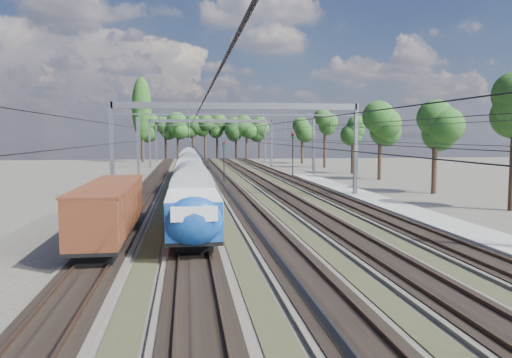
{
  "coord_description": "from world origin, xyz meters",
  "views": [
    {
      "loc": [
        -4.84,
        -16.63,
        5.96
      ],
      "look_at": [
        0.2,
        19.19,
        2.8
      ],
      "focal_mm": 35.0,
      "sensor_mm": 36.0,
      "label": 1
    }
  ],
  "objects": [
    {
      "name": "tree_belt",
      "position": [
        5.43,
        95.8,
        7.98
      ],
      "size": [
        39.64,
        101.83,
        11.6
      ],
      "color": "black",
      "rests_on": "ground"
    },
    {
      "name": "signal_far",
      "position": [
        10.49,
        54.12,
        4.05
      ],
      "size": [
        0.46,
        0.42,
        6.4
      ],
      "rotation": [
        0.0,
        0.0,
        -0.39
      ],
      "color": "black",
      "rests_on": "ground"
    },
    {
      "name": "signal_near",
      "position": [
        -0.09,
        46.22,
        3.32
      ],
      "size": [
        0.35,
        0.32,
        5.25
      ],
      "rotation": [
        0.0,
        0.0,
        0.14
      ],
      "color": "black",
      "rests_on": "ground"
    },
    {
      "name": "poplar",
      "position": [
        -14.5,
        98.0,
        11.89
      ],
      "size": [
        4.4,
        4.4,
        19.04
      ],
      "color": "black",
      "rests_on": "ground"
    },
    {
      "name": "freight_boxcar",
      "position": [
        -9.0,
        11.32,
        1.96
      ],
      "size": [
        2.58,
        12.44,
        3.21
      ],
      "color": "black",
      "rests_on": "ground"
    },
    {
      "name": "ground",
      "position": [
        0.0,
        0.0,
        0.0
      ],
      "size": [
        220.0,
        220.0,
        0.0
      ],
      "primitive_type": "plane",
      "color": "#47423A",
      "rests_on": "ground"
    },
    {
      "name": "track_bed",
      "position": [
        -0.0,
        45.0,
        0.1
      ],
      "size": [
        21.0,
        130.0,
        0.34
      ],
      "color": "#47423A",
      "rests_on": "ground"
    },
    {
      "name": "emu_train",
      "position": [
        -4.5,
        34.9,
        2.4
      ],
      "size": [
        2.79,
        59.05,
        4.08
      ],
      "color": "black",
      "rests_on": "ground"
    },
    {
      "name": "worker",
      "position": [
        -1.07,
        69.41,
        0.83
      ],
      "size": [
        0.57,
        0.7,
        1.66
      ],
      "primitive_type": "imported",
      "rotation": [
        0.0,
        0.0,
        1.25
      ],
      "color": "black",
      "rests_on": "ground"
    },
    {
      "name": "platform",
      "position": [
        12.0,
        20.0,
        0.15
      ],
      "size": [
        3.0,
        70.0,
        0.3
      ],
      "primitive_type": "cube",
      "color": "gray",
      "rests_on": "ground"
    },
    {
      "name": "catenary",
      "position": [
        0.33,
        52.69,
        6.4
      ],
      "size": [
        25.65,
        130.0,
        9.0
      ],
      "color": "slate",
      "rests_on": "ground"
    }
  ]
}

